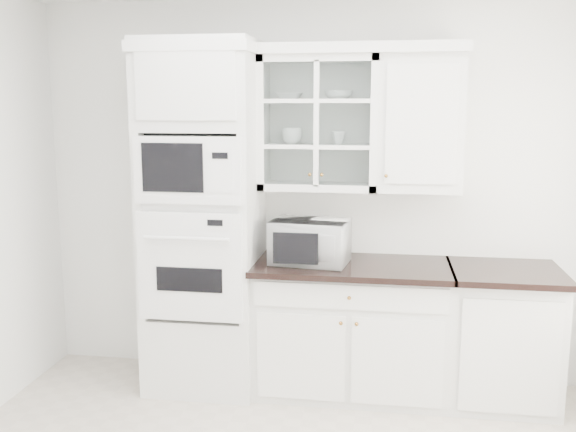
# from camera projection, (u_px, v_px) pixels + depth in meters

# --- Properties ---
(room_shell) EXTENTS (4.00, 3.50, 2.70)m
(room_shell) POSITION_uv_depth(u_px,v_px,m) (289.00, 144.00, 3.24)
(room_shell) COLOR white
(room_shell) RESTS_ON ground
(oven_column) EXTENTS (0.76, 0.68, 2.40)m
(oven_column) POSITION_uv_depth(u_px,v_px,m) (203.00, 219.00, 4.42)
(oven_column) COLOR silver
(oven_column) RESTS_ON ground
(base_cabinet_run) EXTENTS (1.32, 0.67, 0.92)m
(base_cabinet_run) POSITION_uv_depth(u_px,v_px,m) (351.00, 327.00, 4.42)
(base_cabinet_run) COLOR silver
(base_cabinet_run) RESTS_ON ground
(extra_base_cabinet) EXTENTS (0.72, 0.67, 0.92)m
(extra_base_cabinet) POSITION_uv_depth(u_px,v_px,m) (502.00, 335.00, 4.27)
(extra_base_cabinet) COLOR silver
(extra_base_cabinet) RESTS_ON ground
(upper_cabinet_glass) EXTENTS (0.80, 0.33, 0.90)m
(upper_cabinet_glass) POSITION_uv_depth(u_px,v_px,m) (319.00, 123.00, 4.35)
(upper_cabinet_glass) COLOR silver
(upper_cabinet_glass) RESTS_ON room_shell
(upper_cabinet_solid) EXTENTS (0.55, 0.33, 0.90)m
(upper_cabinet_solid) POSITION_uv_depth(u_px,v_px,m) (420.00, 124.00, 4.25)
(upper_cabinet_solid) COLOR silver
(upper_cabinet_solid) RESTS_ON room_shell
(crown_molding) EXTENTS (2.14, 0.38, 0.07)m
(crown_molding) POSITION_uv_depth(u_px,v_px,m) (303.00, 50.00, 4.26)
(crown_molding) COLOR white
(crown_molding) RESTS_ON room_shell
(countertop_microwave) EXTENTS (0.55, 0.48, 0.29)m
(countertop_microwave) POSITION_uv_depth(u_px,v_px,m) (311.00, 241.00, 4.33)
(countertop_microwave) COLOR white
(countertop_microwave) RESTS_ON base_cabinet_run
(bowl_a) EXTENTS (0.19, 0.19, 0.05)m
(bowl_a) POSITION_uv_depth(u_px,v_px,m) (289.00, 96.00, 4.34)
(bowl_a) COLOR white
(bowl_a) RESTS_ON upper_cabinet_glass
(bowl_b) EXTENTS (0.21, 0.21, 0.06)m
(bowl_b) POSITION_uv_depth(u_px,v_px,m) (339.00, 95.00, 4.31)
(bowl_b) COLOR white
(bowl_b) RESTS_ON upper_cabinet_glass
(cup_a) EXTENTS (0.15, 0.15, 0.11)m
(cup_a) POSITION_uv_depth(u_px,v_px,m) (292.00, 136.00, 4.39)
(cup_a) COLOR white
(cup_a) RESTS_ON upper_cabinet_glass
(cup_b) EXTENTS (0.12, 0.12, 0.09)m
(cup_b) POSITION_uv_depth(u_px,v_px,m) (338.00, 138.00, 4.34)
(cup_b) COLOR white
(cup_b) RESTS_ON upper_cabinet_glass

